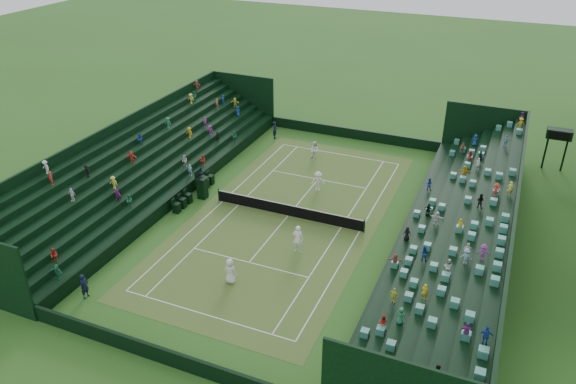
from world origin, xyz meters
name	(u,v)px	position (x,y,z in m)	size (l,w,h in m)	color
ground	(288,216)	(0.00, 0.00, 0.00)	(160.00, 160.00, 0.00)	#2C591C
court_surface	(288,216)	(0.00, 0.00, 0.01)	(12.97, 26.77, 0.01)	#306B23
perimeter_wall_north	(352,134)	(0.00, 15.88, 0.50)	(17.17, 0.20, 1.00)	black
perimeter_wall_south	(165,356)	(0.00, -15.88, 0.50)	(17.17, 0.20, 1.00)	black
perimeter_wall_east	(403,235)	(8.48, 0.00, 0.50)	(0.20, 31.77, 1.00)	black
perimeter_wall_west	(189,189)	(-8.48, 0.00, 0.50)	(0.20, 31.77, 1.00)	black
north_grandstand	(468,235)	(12.66, 0.00, 1.55)	(6.60, 32.00, 4.90)	black
south_grandstand	(143,168)	(-12.66, 0.00, 1.55)	(6.60, 32.00, 4.90)	black
tennis_net	(288,210)	(0.00, 0.00, 0.53)	(11.67, 0.10, 1.06)	black
scoreboard_tower	(559,136)	(17.75, 16.00, 3.14)	(2.00, 1.00, 3.70)	black
umpire_chair	(202,185)	(-7.19, -0.05, 1.11)	(0.83, 0.83, 2.61)	black
courtside_chairs	(194,193)	(-7.82, -0.25, 0.42)	(0.51, 5.48, 1.10)	black
player_near_west	(230,271)	(-0.11, -8.68, 0.85)	(0.83, 0.54, 1.70)	white
player_near_east	(298,239)	(2.41, -4.01, 1.01)	(0.73, 0.48, 2.01)	white
player_far_west	(315,150)	(-1.72, 10.12, 0.82)	(0.80, 0.62, 1.65)	white
player_far_east	(318,181)	(0.62, 4.62, 0.82)	(1.06, 0.61, 1.64)	white
line_judge_north	(275,130)	(-6.87, 12.97, 0.86)	(0.63, 0.41, 1.72)	black
line_judge_south	(84,286)	(-7.29, -13.25, 0.80)	(0.58, 0.38, 1.60)	black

